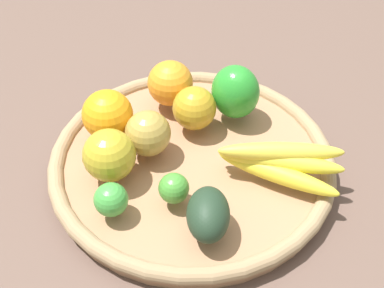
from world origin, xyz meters
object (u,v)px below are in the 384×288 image
(bell_pepper, at_px, (235,92))
(banana_bunch, at_px, (280,161))
(orange_1, at_px, (108,115))
(lime_0, at_px, (174,188))
(avocado, at_px, (208,214))
(lime_1, at_px, (111,200))
(apple_0, at_px, (194,108))
(orange_0, at_px, (170,83))
(apple_2, at_px, (148,133))
(apple_1, at_px, (109,155))

(bell_pepper, relative_size, banana_bunch, 0.49)
(bell_pepper, bearing_deg, orange_1, 48.75)
(banana_bunch, height_order, lime_0, banana_bunch)
(bell_pepper, bearing_deg, avocado, 113.11)
(lime_1, relative_size, apple_0, 0.68)
(orange_0, relative_size, bell_pepper, 0.83)
(lime_1, bearing_deg, orange_0, 178.54)
(apple_2, xyz_separation_m, lime_1, (0.13, -0.01, -0.01))
(bell_pepper, distance_m, lime_1, 0.27)
(orange_1, height_order, apple_2, orange_1)
(orange_0, distance_m, apple_0, 0.07)
(apple_1, relative_size, apple_0, 1.10)
(bell_pepper, xyz_separation_m, lime_1, (0.25, -0.12, -0.02))
(orange_1, height_order, apple_0, orange_1)
(bell_pepper, distance_m, apple_2, 0.16)
(orange_1, xyz_separation_m, avocado, (0.14, 0.19, -0.01))
(banana_bunch, bearing_deg, avocado, -31.40)
(apple_2, distance_m, apple_1, 0.07)
(bell_pepper, xyz_separation_m, apple_1, (0.18, -0.14, -0.01))
(lime_0, xyz_separation_m, apple_1, (-0.02, -0.10, 0.02))
(banana_bunch, xyz_separation_m, lime_0, (0.09, -0.13, -0.00))
(orange_0, xyz_separation_m, avocado, (0.24, 0.13, -0.01))
(apple_2, height_order, apple_1, apple_1)
(lime_0, bearing_deg, orange_0, -161.55)
(orange_1, height_order, lime_0, orange_1)
(orange_1, distance_m, apple_2, 0.07)
(orange_0, height_order, apple_2, orange_0)
(orange_0, height_order, lime_1, orange_0)
(orange_0, height_order, lime_0, orange_0)
(apple_2, xyz_separation_m, banana_bunch, (-0.00, 0.20, -0.01))
(orange_1, relative_size, apple_2, 1.14)
(lime_1, bearing_deg, orange_1, -156.83)
(orange_0, height_order, banana_bunch, orange_0)
(banana_bunch, height_order, apple_1, apple_1)
(bell_pepper, relative_size, apple_2, 1.31)
(apple_2, height_order, lime_0, apple_2)
(lime_1, bearing_deg, avocado, 92.91)
(orange_0, bearing_deg, orange_1, -33.16)
(apple_1, bearing_deg, avocado, 70.08)
(banana_bunch, relative_size, lime_1, 3.91)
(orange_0, relative_size, apple_2, 1.09)
(lime_1, bearing_deg, bell_pepper, 154.71)
(banana_bunch, bearing_deg, orange_1, -93.24)
(apple_2, relative_size, apple_0, 1.00)
(apple_2, height_order, avocado, apple_2)
(banana_bunch, relative_size, avocado, 2.19)
(apple_2, bearing_deg, avocado, 45.85)
(banana_bunch, height_order, lime_1, banana_bunch)
(avocado, bearing_deg, bell_pepper, -176.02)
(orange_0, bearing_deg, apple_2, 1.45)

